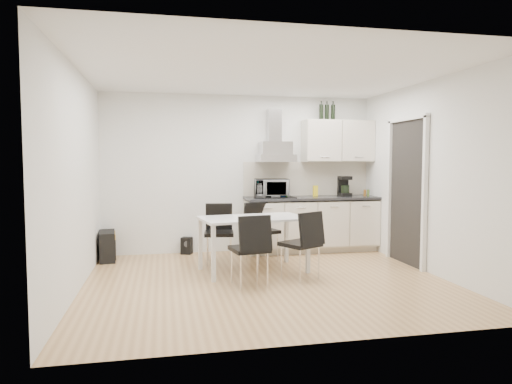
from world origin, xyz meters
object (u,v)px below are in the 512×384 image
floor_speaker (187,246)px  dining_table (253,223)px  chair_far_right (262,232)px  chair_near_left (249,250)px  chair_far_left (219,234)px  chair_near_right (300,245)px  kitchenette (313,202)px  guitar_amp (107,246)px

floor_speaker → dining_table: bearing=-36.4°
chair_far_right → floor_speaker: size_ratio=3.23×
chair_near_left → floor_speaker: (-0.65, 2.05, -0.30)m
chair_far_left → chair_near_right: 1.41m
kitchenette → chair_near_right: kitchenette is taller
chair_near_left → floor_speaker: size_ratio=3.23×
dining_table → chair_near_left: chair_near_left is taller
dining_table → chair_far_left: size_ratio=1.73×
chair_far_right → guitar_amp: (-2.31, 0.48, -0.21)m
guitar_amp → chair_near_right: bearing=-38.4°
chair_near_right → chair_far_right: bearing=74.4°
dining_table → chair_near_left: size_ratio=1.73×
chair_far_right → chair_near_left: (-0.45, -1.32, 0.00)m
chair_far_left → guitar_amp: chair_far_left is taller
dining_table → chair_near_left: 0.76m
chair_far_left → chair_near_left: size_ratio=1.00×
guitar_amp → floor_speaker: 1.24m
dining_table → chair_far_right: size_ratio=1.73×
floor_speaker → chair_far_left: bearing=-39.4°
chair_far_right → floor_speaker: 1.35m
dining_table → floor_speaker: size_ratio=5.59×
chair_far_left → floor_speaker: (-0.43, 0.79, -0.30)m
chair_far_right → floor_speaker: (-1.10, 0.73, -0.30)m
kitchenette → guitar_amp: (-3.30, -0.08, -0.61)m
chair_far_left → floor_speaker: size_ratio=3.23×
chair_far_right → floor_speaker: chair_far_right is taller
kitchenette → chair_near_left: (-1.44, -1.88, -0.39)m
kitchenette → dining_table: size_ratio=1.65×
chair_far_right → chair_near_left: same height
chair_far_left → guitar_amp: bearing=-11.0°
chair_far_left → floor_speaker: bearing=-54.1°
chair_far_right → dining_table: bearing=46.5°
chair_far_right → chair_near_left: size_ratio=1.00×
chair_near_right → chair_far_left: bearing=102.5°
chair_far_right → chair_near_right: (0.25, -1.13, 0.00)m
chair_far_right → chair_near_right: same height
chair_far_left → chair_far_right: bearing=-167.2°
chair_near_left → floor_speaker: bearing=97.9°
kitchenette → chair_far_left: 1.81m
guitar_amp → floor_speaker: bearing=5.4°
kitchenette → dining_table: kitchenette is taller
kitchenette → chair_far_left: kitchenette is taller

